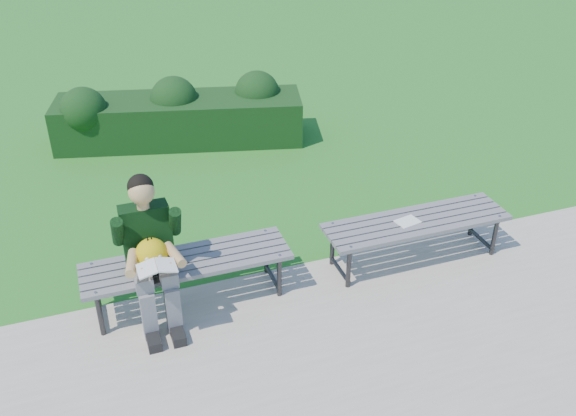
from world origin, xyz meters
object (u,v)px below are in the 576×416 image
at_px(bench_left, 187,265).
at_px(paper_sheet, 408,222).
at_px(hedge, 179,114).
at_px(bench_right, 416,225).
at_px(seated_boy, 150,249).

xyz_separation_m(bench_left, paper_sheet, (2.10, -0.09, 0.06)).
distance_m(hedge, bench_left, 3.49).
bearing_deg(paper_sheet, bench_right, -0.00).
height_order(bench_left, paper_sheet, bench_left).
bearing_deg(hedge, seated_boy, -104.24).
height_order(bench_right, seated_boy, seated_boy).
relative_size(hedge, bench_left, 1.85).
bearing_deg(bench_right, seated_boy, -179.79).
xyz_separation_m(bench_right, seated_boy, (-2.50, -0.01, 0.30)).
xyz_separation_m(hedge, bench_right, (1.60, -3.53, 0.03)).
bearing_deg(bench_left, bench_right, -2.32).
xyz_separation_m(seated_boy, paper_sheet, (2.40, 0.01, -0.24)).
bearing_deg(bench_right, bench_left, 177.68).
height_order(bench_left, seated_boy, seated_boy).
bearing_deg(hedge, bench_left, -99.86).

